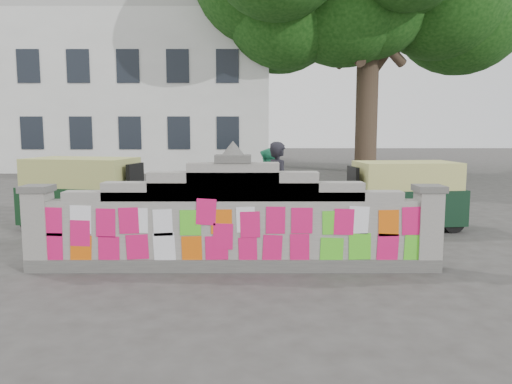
# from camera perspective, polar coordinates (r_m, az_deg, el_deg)

# --- Properties ---
(ground) EXTENTS (100.00, 100.00, 0.00)m
(ground) POSITION_cam_1_polar(r_m,az_deg,el_deg) (7.92, -2.56, -8.84)
(ground) COLOR #383533
(ground) RESTS_ON ground
(parapet_wall) EXTENTS (6.48, 0.44, 2.01)m
(parapet_wall) POSITION_cam_1_polar(r_m,az_deg,el_deg) (7.74, -2.60, -3.51)
(parapet_wall) COLOR #4C4C49
(parapet_wall) RESTS_ON ground
(building) EXTENTS (16.00, 10.00, 8.90)m
(building) POSITION_cam_1_polar(r_m,az_deg,el_deg) (30.54, -14.23, 10.43)
(building) COLOR silver
(building) RESTS_ON ground
(cyclist_bike) EXTENTS (2.02, 1.34, 1.00)m
(cyclist_bike) POSITION_cam_1_polar(r_m,az_deg,el_deg) (9.74, 2.56, -2.77)
(cyclist_bike) COLOR black
(cyclist_bike) RESTS_ON ground
(cyclist_rider) EXTENTS (0.61, 0.73, 1.70)m
(cyclist_rider) POSITION_cam_1_polar(r_m,az_deg,el_deg) (9.68, 2.57, -0.74)
(cyclist_rider) COLOR black
(cyclist_rider) RESTS_ON ground
(pedestrian) EXTENTS (0.75, 0.92, 1.78)m
(pedestrian) POSITION_cam_1_polar(r_m,az_deg,el_deg) (10.83, 1.40, 0.32)
(pedestrian) COLOR #29996B
(pedestrian) RESTS_ON ground
(rickshaw_left) EXTENTS (2.91, 1.78, 1.56)m
(rickshaw_left) POSITION_cam_1_polar(r_m,az_deg,el_deg) (11.53, -18.91, -0.04)
(rickshaw_left) COLOR black
(rickshaw_left) RESTS_ON ground
(rickshaw_right) EXTENTS (2.73, 1.47, 1.48)m
(rickshaw_right) POSITION_cam_1_polar(r_m,az_deg,el_deg) (11.37, 16.40, -0.26)
(rickshaw_right) COLOR black
(rickshaw_right) RESTS_ON ground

